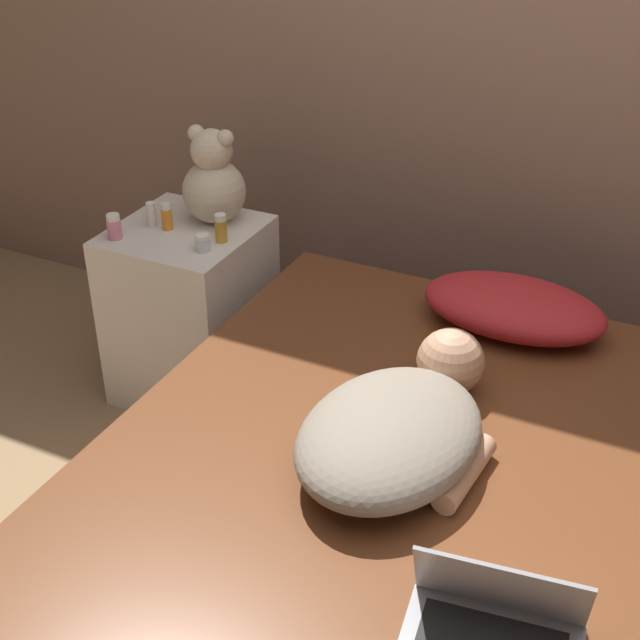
# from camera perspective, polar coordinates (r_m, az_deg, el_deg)

# --- Properties ---
(ground_plane) EXTENTS (12.00, 12.00, 0.00)m
(ground_plane) POSITION_cam_1_polar(r_m,az_deg,el_deg) (2.53, 5.55, -17.60)
(ground_plane) COLOR #937551
(wall_back) EXTENTS (8.00, 0.06, 2.60)m
(wall_back) POSITION_cam_1_polar(r_m,az_deg,el_deg) (2.88, 15.96, 18.12)
(wall_back) COLOR #846656
(wall_back) RESTS_ON ground_plane
(bed) EXTENTS (1.54, 1.81, 0.49)m
(bed) POSITION_cam_1_polar(r_m,az_deg,el_deg) (2.35, 5.85, -13.68)
(bed) COLOR brown
(bed) RESTS_ON ground_plane
(nightstand) EXTENTS (0.46, 0.47, 0.63)m
(nightstand) POSITION_cam_1_polar(r_m,az_deg,el_deg) (3.13, -8.26, 0.52)
(nightstand) COLOR silver
(nightstand) RESTS_ON ground_plane
(pillow) EXTENTS (0.55, 0.33, 0.14)m
(pillow) POSITION_cam_1_polar(r_m,az_deg,el_deg) (2.70, 12.28, 0.81)
(pillow) COLOR red
(pillow) RESTS_ON bed
(person_lying) EXTENTS (0.45, 0.74, 0.18)m
(person_lying) POSITION_cam_1_polar(r_m,az_deg,el_deg) (2.15, 5.14, -6.75)
(person_lying) COLOR gray
(person_lying) RESTS_ON bed
(laptop) EXTENTS (0.36, 0.24, 0.20)m
(laptop) POSITION_cam_1_polar(r_m,az_deg,el_deg) (1.80, 11.11, -18.55)
(laptop) COLOR #9E9EA3
(laptop) RESTS_ON bed
(teddy_bear) EXTENTS (0.21, 0.21, 0.32)m
(teddy_bear) POSITION_cam_1_polar(r_m,az_deg,el_deg) (2.98, -6.83, 8.81)
(teddy_bear) COLOR beige
(teddy_bear) RESTS_ON nightstand
(bottle_clear) EXTENTS (0.05, 0.05, 0.06)m
(bottle_clear) POSITION_cam_1_polar(r_m,az_deg,el_deg) (2.82, -7.51, 4.91)
(bottle_clear) COLOR silver
(bottle_clear) RESTS_ON nightstand
(bottle_orange) EXTENTS (0.04, 0.04, 0.09)m
(bottle_orange) POSITION_cam_1_polar(r_m,az_deg,el_deg) (2.98, -9.79, 6.54)
(bottle_orange) COLOR orange
(bottle_orange) RESTS_ON nightstand
(bottle_white) EXTENTS (0.03, 0.03, 0.08)m
(bottle_white) POSITION_cam_1_polar(r_m,az_deg,el_deg) (3.01, -10.74, 6.64)
(bottle_white) COLOR white
(bottle_white) RESTS_ON nightstand
(bottle_pink) EXTENTS (0.05, 0.05, 0.08)m
(bottle_pink) POSITION_cam_1_polar(r_m,az_deg,el_deg) (2.95, -13.04, 5.83)
(bottle_pink) COLOR pink
(bottle_pink) RESTS_ON nightstand
(bottle_amber) EXTENTS (0.04, 0.04, 0.09)m
(bottle_amber) POSITION_cam_1_polar(r_m,az_deg,el_deg) (2.87, -6.36, 5.85)
(bottle_amber) COLOR gold
(bottle_amber) RESTS_ON nightstand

